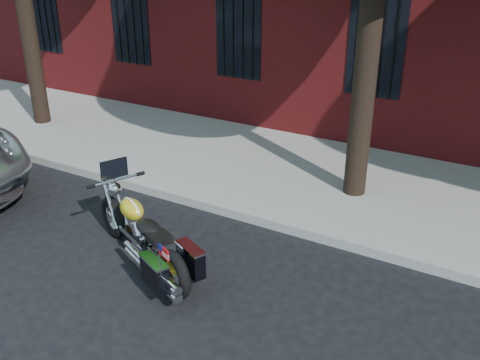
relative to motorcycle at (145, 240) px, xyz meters
The scene contains 4 objects.
ground 1.36m from the motorcycle, 20.64° to the left, with size 120.00×120.00×0.00m, color black.
curb 2.22m from the motorcycle, 56.68° to the left, with size 40.00×0.16×0.15m, color gray.
sidewalk 3.92m from the motorcycle, 72.02° to the left, with size 40.00×3.60×0.15m, color gray.
motorcycle is the anchor object (origin of this frame).
Camera 1 is at (2.90, -5.04, 4.04)m, focal length 40.00 mm.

